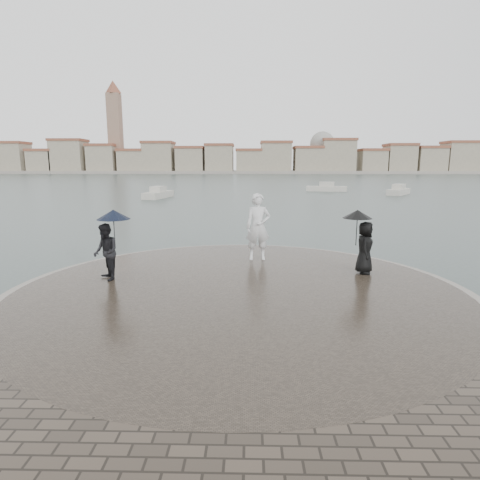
{
  "coord_description": "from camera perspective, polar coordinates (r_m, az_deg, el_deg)",
  "views": [
    {
      "loc": [
        0.27,
        -6.91,
        3.66
      ],
      "look_at": [
        0.0,
        4.8,
        1.45
      ],
      "focal_mm": 30.0,
      "sensor_mm": 36.0,
      "label": 1
    }
  ],
  "objects": [
    {
      "name": "visitor_right",
      "position": [
        12.78,
        17.09,
        0.1
      ],
      "size": [
        1.06,
        1.0,
        1.95
      ],
      "color": "black",
      "rests_on": "quay_tip"
    },
    {
      "name": "statue",
      "position": [
        13.99,
        2.58,
        1.89
      ],
      "size": [
        0.87,
        0.6,
        2.32
      ],
      "primitive_type": "imported",
      "rotation": [
        0.0,
        0.0,
        0.05
      ],
      "color": "silver",
      "rests_on": "quay_tip"
    },
    {
      "name": "ground",
      "position": [
        7.82,
        -0.86,
        -17.2
      ],
      "size": [
        400.0,
        400.0,
        0.0
      ],
      "primitive_type": "plane",
      "color": "#2B3835",
      "rests_on": "ground"
    },
    {
      "name": "quay_tip",
      "position": [
        10.98,
        -0.16,
        -7.79
      ],
      "size": [
        11.9,
        11.9,
        0.36
      ],
      "primitive_type": "cylinder",
      "color": "#2D261E",
      "rests_on": "ground"
    },
    {
      "name": "visitor_left",
      "position": [
        12.09,
        -18.32,
        -0.43
      ],
      "size": [
        1.21,
        1.09,
        2.04
      ],
      "color": "black",
      "rests_on": "quay_tip"
    },
    {
      "name": "boats",
      "position": [
        51.02,
        8.59,
        6.86
      ],
      "size": [
        32.11,
        16.24,
        1.5
      ],
      "color": "#B7B2A5",
      "rests_on": "ground"
    },
    {
      "name": "kerb_ring",
      "position": [
        10.98,
        -0.16,
        -7.89
      ],
      "size": [
        12.5,
        12.5,
        0.32
      ],
      "primitive_type": "cylinder",
      "color": "gray",
      "rests_on": "ground"
    },
    {
      "name": "far_skyline",
      "position": [
        167.76,
        -0.92,
        11.33
      ],
      "size": [
        260.0,
        20.0,
        37.0
      ],
      "color": "gray",
      "rests_on": "ground"
    }
  ]
}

